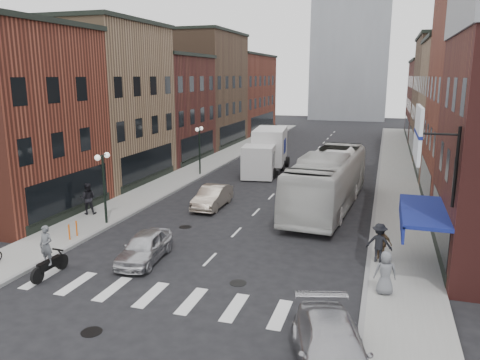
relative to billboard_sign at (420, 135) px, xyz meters
name	(u,v)px	position (x,y,z in m)	size (l,w,h in m)	color
ground	(202,268)	(-8.59, -0.50, -6.13)	(160.00, 160.00, 0.00)	black
sidewalk_left	(205,165)	(-17.09, 21.50, -6.06)	(3.00, 74.00, 0.15)	gray
sidewalk_right	(397,177)	(-0.09, 21.50, -6.06)	(3.00, 74.00, 0.15)	gray
curb_left	(220,167)	(-15.59, 21.50, -6.13)	(0.20, 74.00, 0.16)	gray
curb_right	(378,177)	(-1.59, 21.50, -6.13)	(0.20, 74.00, 0.16)	gray
crosswalk_stripes	(172,298)	(-8.59, -3.50, -6.13)	(12.00, 2.20, 0.01)	silver
bldg_left_mid_a	(89,103)	(-23.58, 13.50, 0.02)	(10.30, 10.20, 12.30)	#846649
bldg_left_mid_b	(151,108)	(-23.58, 23.50, -0.98)	(10.30, 10.20, 10.30)	#481C1A
bldg_left_far_a	(194,89)	(-23.58, 34.50, 0.52)	(10.30, 12.20, 13.30)	brown
bldg_left_far_b	(231,93)	(-23.58, 48.50, -0.48)	(10.30, 16.20, 11.30)	maroon
bldg_right_far_a	(467,97)	(6.41, 34.50, 0.02)	(10.30, 12.20, 12.30)	brown
bldg_right_far_b	(449,100)	(6.41, 48.50, -0.98)	(10.30, 16.20, 10.30)	#481C1A
awning_blue	(419,212)	(0.34, 2.00, -3.50)	(1.80, 5.00, 0.78)	navy
billboard_sign	(420,135)	(0.00, 0.00, 0.00)	(1.52, 3.00, 3.70)	black
streetlamp_near	(103,175)	(-15.99, 3.50, -3.22)	(0.32, 1.22, 4.11)	black
streetlamp_far	(199,141)	(-15.99, 17.50, -3.22)	(0.32, 1.22, 4.11)	black
bike_rack	(73,230)	(-16.19, 0.80, -5.58)	(0.08, 0.68, 0.80)	#D8590C
box_truck	(267,151)	(-10.97, 20.65, -4.31)	(3.28, 8.75, 3.69)	silver
motorcycle_rider	(48,253)	(-14.36, -3.27, -5.08)	(0.64, 2.21, 2.25)	black
transit_bus	(328,180)	(-4.53, 10.79, -4.34)	(3.01, 12.87, 3.58)	silver
sedan_left_near	(145,247)	(-11.36, -0.52, -5.46)	(1.58, 3.93, 1.34)	silver
sedan_left_far	(212,197)	(-11.55, 8.71, -5.44)	(1.47, 4.22, 1.39)	#BAAA97
curb_car	(332,352)	(-2.26, -6.43, -5.41)	(2.02, 4.96, 1.44)	#B1B0B5
ped_left_solo	(88,199)	(-17.97, 4.67, -5.03)	(0.92, 0.53, 1.90)	black
ped_right_a	(379,243)	(-1.19, 2.21, -5.10)	(1.14, 0.57, 1.77)	black
ped_right_b	(382,243)	(-1.06, 2.53, -5.21)	(0.90, 0.45, 1.54)	olive
ped_right_c	(385,273)	(-0.90, -1.01, -5.13)	(0.83, 0.54, 1.70)	slate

